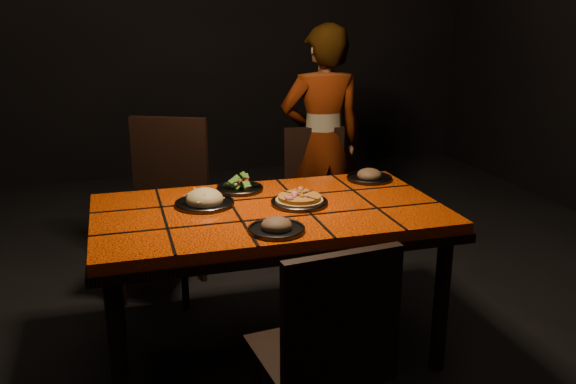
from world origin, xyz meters
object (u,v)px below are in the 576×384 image
object	(u,v)px
dining_table	(269,224)
plate_pizza	(299,201)
chair_far_right	(316,187)
diner	(322,142)
chair_near	(327,348)
chair_far_left	(165,194)
plate_pasta	(205,200)

from	to	relation	value
dining_table	plate_pizza	bearing A→B (deg)	3.44
chair_far_right	diner	bearing A→B (deg)	65.91
dining_table	plate_pizza	xyz separation A→B (m)	(0.15, 0.01, 0.10)
dining_table	chair_near	size ratio (longest dim) A/B	1.77
dining_table	chair_near	xyz separation A→B (m)	(-0.02, -0.87, -0.15)
dining_table	plate_pizza	size ratio (longest dim) A/B	5.19
chair_near	chair_far_left	size ratio (longest dim) A/B	0.89
chair_far_left	diner	world-z (taller)	diner
chair_far_left	plate_pizza	size ratio (longest dim) A/B	3.28
chair_far_left	chair_far_right	xyz separation A→B (m)	(0.99, 0.15, -0.08)
diner	chair_far_right	bearing A→B (deg)	59.64
chair_far_left	chair_far_right	bearing A→B (deg)	32.86
diner	plate_pasta	world-z (taller)	diner
chair_far_right	diner	size ratio (longest dim) A/B	0.57
chair_far_left	chair_far_right	world-z (taller)	chair_far_left
chair_far_right	diner	distance (m)	0.31
diner	chair_near	bearing A→B (deg)	74.26
chair_near	chair_far_right	size ratio (longest dim) A/B	1.04
plate_pizza	dining_table	bearing A→B (deg)	-176.56
chair_near	plate_pasta	bearing A→B (deg)	-81.81
chair_far_right	plate_pizza	xyz separation A→B (m)	(-0.43, -1.03, 0.26)
chair_near	chair_far_left	bearing A→B (deg)	-84.18
chair_near	plate_pizza	world-z (taller)	chair_near
plate_pizza	chair_near	bearing A→B (deg)	-101.16
chair_near	diner	distance (m)	2.17
dining_table	chair_far_right	xyz separation A→B (m)	(0.59, 1.04, -0.16)
plate_pasta	diner	bearing A→B (deg)	47.62
plate_pasta	chair_near	bearing A→B (deg)	-75.41
chair_near	plate_pasta	world-z (taller)	chair_near
chair_far_right	plate_pasta	world-z (taller)	chair_far_right
chair_near	chair_far_right	world-z (taller)	chair_near
chair_far_left	plate_pasta	distance (m)	0.80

